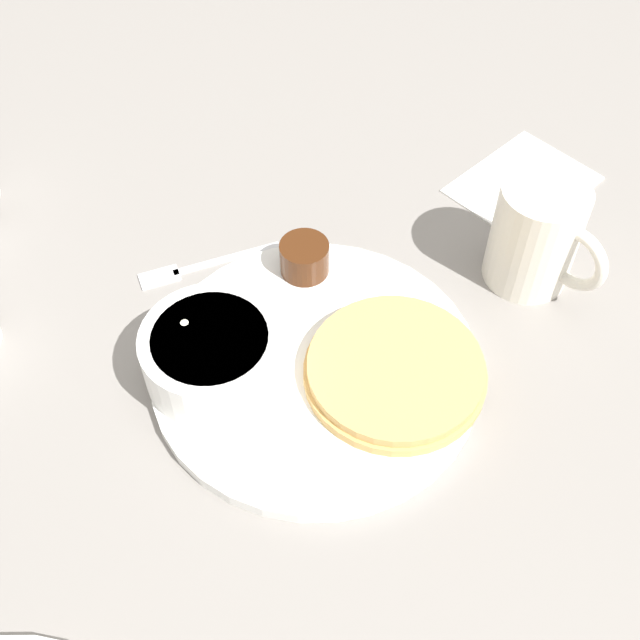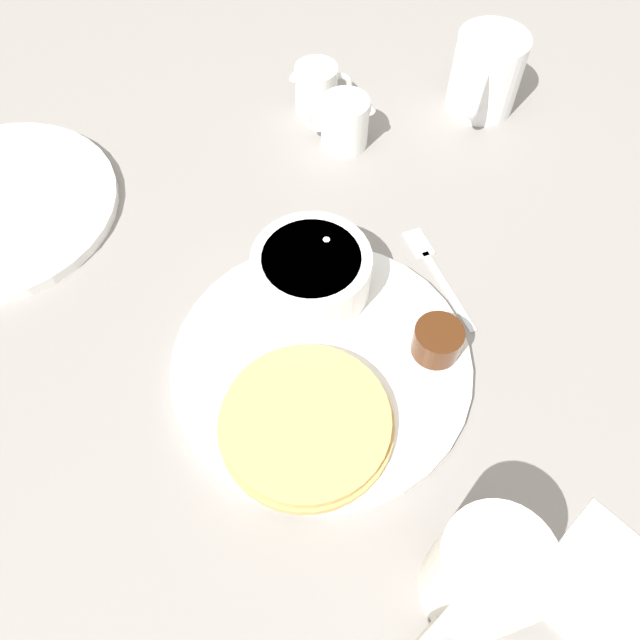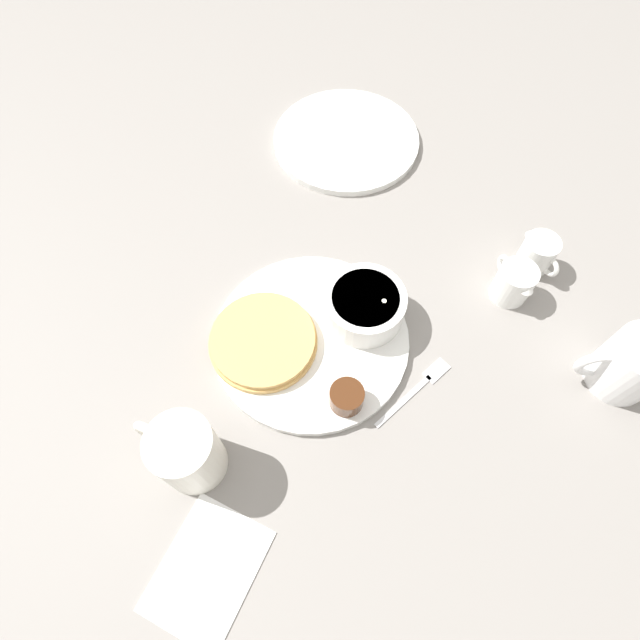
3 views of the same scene
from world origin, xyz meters
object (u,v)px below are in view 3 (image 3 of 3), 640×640
(plate, at_px, (311,339))
(bowl, at_px, (365,305))
(fork, at_px, (420,385))
(creamer_pitcher_near, at_px, (513,282))
(creamer_pitcher_far, at_px, (537,254))
(second_mug, at_px, (630,365))
(coffee_mug, at_px, (186,452))

(plate, height_order, bowl, bowl)
(plate, bearing_deg, fork, 94.88)
(bowl, bearing_deg, plate, -34.05)
(bowl, height_order, creamer_pitcher_near, creamer_pitcher_near)
(plate, distance_m, creamer_pitcher_near, 0.30)
(plate, bearing_deg, creamer_pitcher_near, 134.50)
(creamer_pitcher_near, height_order, creamer_pitcher_far, same)
(bowl, xyz_separation_m, creamer_pitcher_far, (-0.21, 0.18, -0.01))
(creamer_pitcher_near, relative_size, second_mug, 0.58)
(bowl, bearing_deg, creamer_pitcher_near, 130.19)
(coffee_mug, relative_size, creamer_pitcher_far, 1.68)
(creamer_pitcher_far, height_order, fork, creamer_pitcher_far)
(plate, xyz_separation_m, creamer_pitcher_far, (-0.28, 0.23, 0.02))
(bowl, bearing_deg, coffee_mug, -17.08)
(plate, height_order, creamer_pitcher_near, creamer_pitcher_near)
(plate, relative_size, creamer_pitcher_near, 4.34)
(bowl, height_order, coffee_mug, coffee_mug)
(fork, relative_size, second_mug, 1.22)
(bowl, height_order, second_mug, second_mug)
(creamer_pitcher_near, height_order, fork, creamer_pitcher_near)
(bowl, xyz_separation_m, coffee_mug, (0.29, -0.09, 0.01))
(fork, height_order, second_mug, second_mug)
(plate, distance_m, second_mug, 0.42)
(coffee_mug, distance_m, creamer_pitcher_far, 0.56)
(bowl, distance_m, creamer_pitcher_near, 0.22)
(creamer_pitcher_far, xyz_separation_m, second_mug, (0.12, 0.16, 0.02))
(plate, relative_size, bowl, 2.42)
(plate, xyz_separation_m, creamer_pitcher_near, (-0.21, 0.21, 0.02))
(fork, bearing_deg, second_mug, 121.82)
(creamer_pitcher_near, relative_size, creamer_pitcher_far, 0.94)
(second_mug, bearing_deg, fork, -58.18)
(plate, relative_size, coffee_mug, 2.45)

